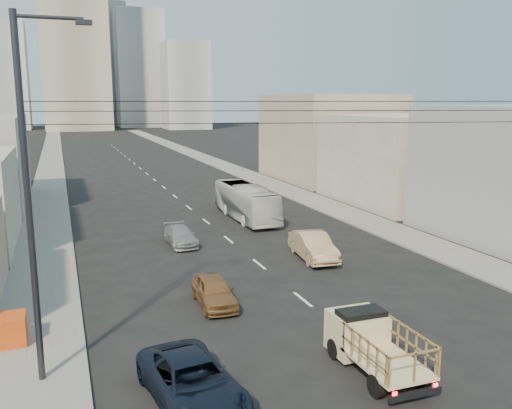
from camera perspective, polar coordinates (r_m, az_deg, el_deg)
ground at (r=19.99m, az=15.09°, el=-17.33°), size 420.00×420.00×0.00m
sidewalk_left at (r=84.76m, az=-20.77°, el=3.92°), size 3.50×180.00×0.12m
sidewalk_right at (r=87.62m, az=-5.19°, el=4.79°), size 3.50×180.00×0.12m
lane_dashes at (r=68.69m, az=-11.04°, el=2.90°), size 0.15×104.00×0.01m
flatbed_pickup at (r=19.88m, az=12.25°, el=-13.83°), size 1.95×4.41×1.90m
navy_pickup at (r=17.84m, az=-6.75°, el=-18.05°), size 3.02×5.43×1.44m
city_bus at (r=43.21m, az=-1.10°, el=0.31°), size 2.39×9.98×2.77m
sedan_brown at (r=25.38m, az=-4.44°, el=-9.08°), size 1.70×3.98×1.34m
sedan_tan at (r=32.54m, az=6.04°, el=-4.36°), size 2.19×4.99×1.59m
sedan_grey at (r=35.87m, az=-7.96°, el=-3.29°), size 1.75×4.14×1.19m
streetlamp_left at (r=18.50m, az=-22.60°, el=1.05°), size 2.36×0.25×12.00m
overhead_wires at (r=18.91m, az=13.82°, el=9.49°), size 23.01×5.02×0.72m
crate_stack at (r=23.32m, az=-25.25°, el=-11.94°), size 1.80×1.20×1.14m
bldg_right_mid at (r=52.07m, az=15.34°, el=4.64°), size 11.00×14.00×8.00m
bldg_right_far at (r=65.87m, az=7.68°, el=7.04°), size 12.00×16.00×10.00m
high_rise_tower at (r=185.51m, az=-18.67°, el=16.75°), size 20.00×20.00×60.00m
midrise_ne at (r=201.55m, az=-12.18°, el=13.70°), size 16.00×16.00×40.00m
midrise_nw at (r=195.02m, az=-25.13°, el=12.16°), size 15.00×15.00×34.00m
midrise_back at (r=215.25m, az=-16.03°, el=13.87°), size 18.00×18.00×44.00m
midrise_east at (r=183.82m, az=-7.42°, el=12.27°), size 14.00×14.00×28.00m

